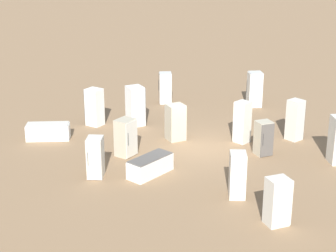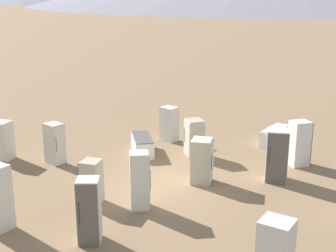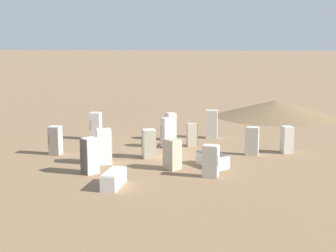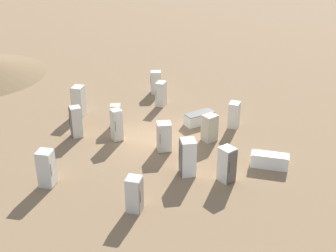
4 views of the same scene
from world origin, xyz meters
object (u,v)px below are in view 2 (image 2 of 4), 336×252
Objects in this scene: discarded_fridge_12 at (202,161)px; discarded_fridge_13 at (140,181)px; discarded_fridge_9 at (91,182)px; discarded_fridge_2 at (194,138)px; discarded_fridge_7 at (299,143)px; discarded_fridge_11 at (55,144)px; discarded_fridge_0 at (169,124)px; discarded_fridge_5 at (89,211)px; discarded_fridge_10 at (275,136)px; discarded_fridge_14 at (277,155)px; discarded_fridge_6 at (142,145)px; discarded_fridge_3 at (3,141)px.

discarded_fridge_13 is (-0.07, -2.92, 0.12)m from discarded_fridge_12.
discarded_fridge_2 is at bearing -21.25° from discarded_fridge_9.
discarded_fridge_7 is 9.59m from discarded_fridge_11.
discarded_fridge_0 is at bearing 164.50° from discarded_fridge_11.
discarded_fridge_9 is (-1.92, 1.51, -0.19)m from discarded_fridge_5.
discarded_fridge_12 is at bearing 112.47° from discarded_fridge_11.
discarded_fridge_7 is 0.91× the size of discarded_fridge_10.
discarded_fridge_6 is at bearing -18.77° from discarded_fridge_14.
discarded_fridge_6 is 1.10× the size of discarded_fridge_7.
discarded_fridge_0 is 5.40m from discarded_fridge_11.
discarded_fridge_13 reaches higher than discarded_fridge_0.
discarded_fridge_0 is 1.01× the size of discarded_fridge_2.
discarded_fridge_5 reaches higher than discarded_fridge_12.
discarded_fridge_14 is at bearing 107.76° from discarded_fridge_12.
discarded_fridge_2 is (2.21, -0.80, -0.00)m from discarded_fridge_0.
discarded_fridge_13 reaches higher than discarded_fridge_5.
discarded_fridge_13 is (0.42, -8.57, 0.56)m from discarded_fridge_10.
discarded_fridge_2 is at bearing -111.10° from discarded_fridge_0.
discarded_fridge_7 is 1.09× the size of discarded_fridge_11.
discarded_fridge_5 is at bearing -25.89° from discarded_fridge_12.
discarded_fridge_12 is (-1.59, -3.98, -0.09)m from discarded_fridge_7.
discarded_fridge_7 is at bearing -165.20° from discarded_fridge_3.
discarded_fridge_2 reaches higher than discarded_fridge_10.
discarded_fridge_6 is 6.01m from discarded_fridge_10.
discarded_fridge_7 is 1.11× the size of discarded_fridge_12.
discarded_fridge_2 is at bearing -159.12° from discarded_fridge_3.
discarded_fridge_13 is (3.78, -3.59, 0.57)m from discarded_fridge_6.
discarded_fridge_6 is 6.39m from discarded_fridge_7.
discarded_fridge_14 is at bearing -144.69° from discarded_fridge_5.
discarded_fridge_12 is at bearing 128.14° from discarded_fridge_13.
discarded_fridge_5 is 2.45m from discarded_fridge_9.
discarded_fridge_3 reaches higher than discarded_fridge_10.
discarded_fridge_0 is 0.83× the size of discarded_fridge_14.
discarded_fridge_13 reaches higher than discarded_fridge_12.
discarded_fridge_0 is at bearing -153.36° from discarded_fridge_12.
discarded_fridge_12 is at bearing -93.46° from discarded_fridge_10.
discarded_fridge_14 is (3.81, 0.13, 0.17)m from discarded_fridge_2.
discarded_fridge_14 reaches higher than discarded_fridge_3.
discarded_fridge_5 is at bearing 138.72° from discarded_fridge_2.
discarded_fridge_3 is 0.87× the size of discarded_fridge_5.
discarded_fridge_7 reaches higher than discarded_fridge_11.
discarded_fridge_11 is (-4.93, -8.22, 0.45)m from discarded_fridge_10.
discarded_fridge_10 is at bearing 169.35° from discarded_fridge_7.
discarded_fridge_12 is (-0.47, 5.27, -0.11)m from discarded_fridge_5.
discarded_fridge_13 is at bearing -144.72° from discarded_fridge_0.
discarded_fridge_13 is at bearing -121.63° from discarded_fridge_5.
discarded_fridge_14 is at bearing 108.97° from discarded_fridge_13.
discarded_fridge_3 is 11.62m from discarded_fridge_10.
discarded_fridge_6 is 3.63m from discarded_fridge_11.
discarded_fridge_11 is 1.01× the size of discarded_fridge_12.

